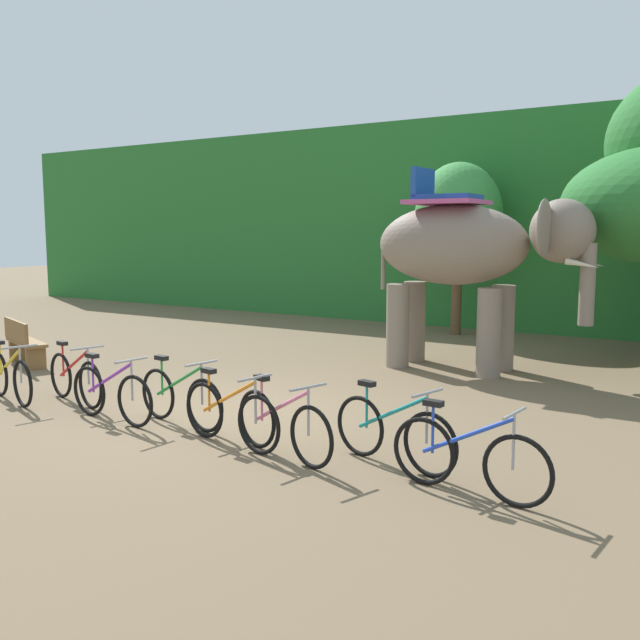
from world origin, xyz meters
The scene contains 13 objects.
ground_plane centered at (0.00, 0.00, 0.00)m, with size 80.00×80.00×0.00m, color brown.
foliage_hedge centered at (0.00, 13.19, 2.81)m, with size 36.00×6.00×5.62m, color #28702D.
tree_center_left centered at (-0.19, 9.03, 2.98)m, with size 2.15×2.15×4.29m.
elephant centered at (1.68, 4.78, 2.20)m, with size 4.14×2.08×3.78m.
bike_yellow centered at (-3.34, -1.29, 0.39)m, with size 1.67×0.61×0.92m.
bike_red centered at (-2.42, -0.82, 0.39)m, with size 1.68×0.58×0.92m.
bike_purple centered at (-1.14, -1.23, 0.39)m, with size 1.71×0.52×0.92m.
bike_green centered at (-0.21, -0.87, 0.39)m, with size 1.70×0.52×0.92m.
bike_orange centered at (0.93, -1.20, 0.39)m, with size 1.69×0.52×0.92m.
bike_pink centered at (1.74, -1.23, 0.39)m, with size 1.66×0.64×0.92m.
bike_teal centered at (2.94, -0.81, 0.39)m, with size 1.68×0.58×0.92m.
bike_blue centered at (3.96, -1.20, 0.39)m, with size 1.71×0.52×0.92m.
wooden_bench centered at (-5.78, 0.62, 0.48)m, with size 1.55×0.90×0.89m.
Camera 1 is at (6.27, -7.57, 2.60)m, focal length 39.08 mm.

